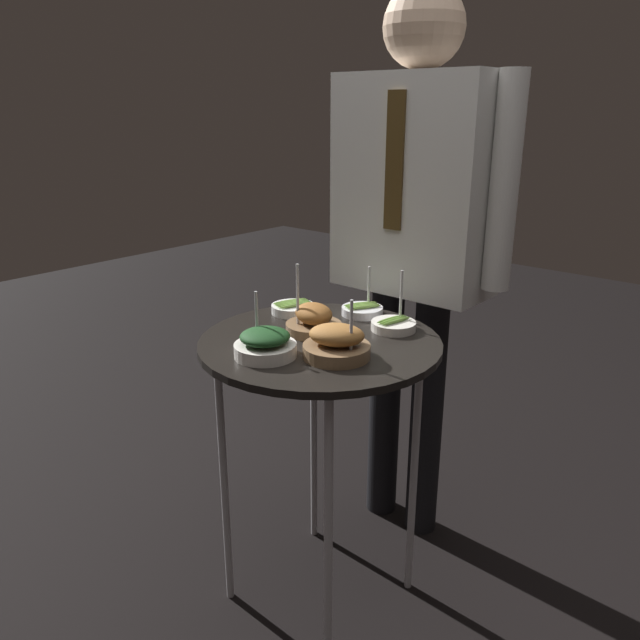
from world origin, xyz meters
The scene contains 9 objects.
ground_plane centered at (0.00, 0.00, 0.00)m, with size 8.00×8.00×0.00m, color black.
serving_cart centered at (0.00, 0.00, 0.69)m, with size 0.59×0.59×0.75m.
bowl_roast_far_rim centered at (-0.05, 0.03, 0.79)m, with size 0.14×0.14×0.18m.
bowl_roast_near_rim centered at (0.10, -0.06, 0.79)m, with size 0.15×0.15×0.14m.
bowl_asparagus_back_right centered at (-0.19, 0.11, 0.77)m, with size 0.12×0.12×0.03m.
bowl_spinach_back_left centered at (-0.02, -0.16, 0.78)m, with size 0.14×0.14×0.14m.
bowl_asparagus_mid_left centered at (0.10, 0.17, 0.77)m, with size 0.11×0.11×0.15m.
bowl_asparagus_front_left centered at (-0.04, 0.22, 0.77)m, with size 0.11×0.11×0.13m.
waiter_figure centered at (-0.02, 0.43, 1.01)m, with size 0.59×0.22×1.59m.
Camera 1 is at (0.92, -1.07, 1.29)m, focal length 35.00 mm.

